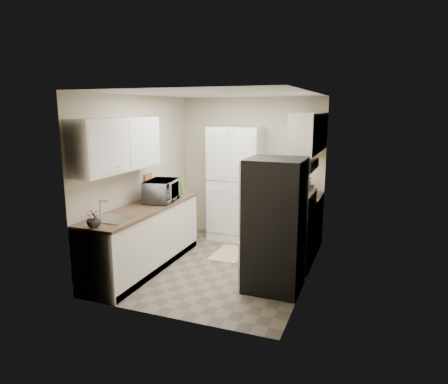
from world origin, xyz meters
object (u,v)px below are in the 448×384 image
(pantry_cabinet, at_px, (235,184))
(microwave, at_px, (162,191))
(electric_range, at_px, (290,235))
(wine_bottle, at_px, (169,187))
(toaster_oven, at_px, (305,189))
(refrigerator, at_px, (275,225))

(pantry_cabinet, xyz_separation_m, microwave, (-0.71, -1.35, 0.08))
(electric_range, distance_m, wine_bottle, 2.08)
(microwave, distance_m, toaster_oven, 2.29)
(pantry_cabinet, height_order, microwave, pantry_cabinet)
(electric_range, distance_m, microwave, 2.02)
(electric_range, height_order, wine_bottle, wine_bottle)
(microwave, bearing_deg, toaster_oven, -68.10)
(electric_range, height_order, refrigerator, refrigerator)
(pantry_cabinet, height_order, wine_bottle, pantry_cabinet)
(microwave, bearing_deg, pantry_cabinet, -37.21)
(microwave, xyz_separation_m, toaster_oven, (1.96, 1.19, -0.05))
(pantry_cabinet, xyz_separation_m, wine_bottle, (-0.82, -0.90, 0.06))
(electric_range, distance_m, refrigerator, 0.88)
(refrigerator, xyz_separation_m, wine_bottle, (-1.96, 0.83, 0.21))
(refrigerator, relative_size, toaster_oven, 4.37)
(pantry_cabinet, relative_size, refrigerator, 1.18)
(refrigerator, distance_m, toaster_oven, 1.58)
(pantry_cabinet, xyz_separation_m, refrigerator, (1.14, -1.73, -0.15))
(refrigerator, bearing_deg, pantry_cabinet, 123.46)
(refrigerator, distance_m, wine_bottle, 2.14)
(wine_bottle, xyz_separation_m, toaster_oven, (2.07, 0.74, -0.03))
(microwave, relative_size, wine_bottle, 2.14)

